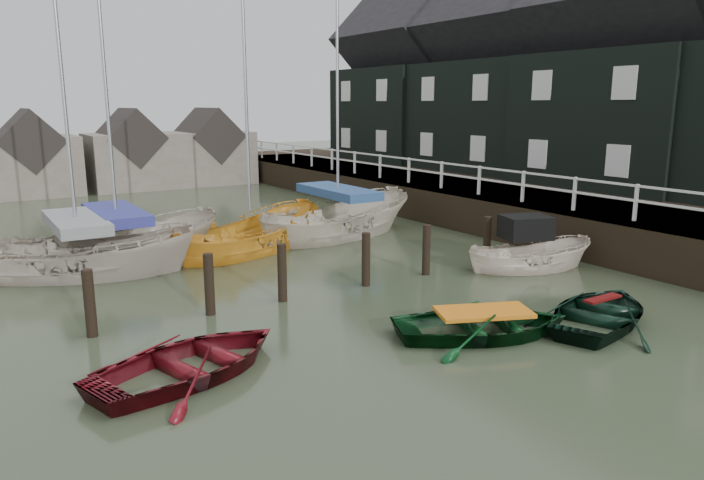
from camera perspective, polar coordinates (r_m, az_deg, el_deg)
ground at (r=13.34m, az=4.24°, el=-8.02°), size 120.00×120.00×0.00m
pier at (r=26.54m, az=7.65°, el=3.72°), size 3.04×32.00×2.70m
land_strip at (r=30.49m, az=15.56°, el=3.13°), size 14.00×38.00×1.50m
quay_houses at (r=29.28m, az=18.22°, el=13.78°), size 6.52×28.14×10.01m
mooring_pilings at (r=15.06m, az=-6.06°, el=-3.67°), size 13.72×0.22×1.80m
far_sheds at (r=37.03m, az=-19.74°, el=7.31°), size 14.00×4.08×4.39m
rowboat_red at (r=11.52m, az=-14.23°, el=-11.76°), size 4.30×3.59×0.77m
rowboat_green at (r=13.20m, az=11.79°, el=-8.49°), size 4.37×3.83×0.75m
rowboat_dkgreen at (r=14.65m, az=21.65°, el=-7.00°), size 4.28×3.68×0.75m
motorboat at (r=18.54m, az=15.76°, el=-2.23°), size 4.00×2.56×2.24m
sailboat_a at (r=18.92m, az=-23.45°, el=-2.69°), size 6.76×4.81×11.33m
sailboat_b at (r=19.78m, az=-20.35°, el=-1.80°), size 6.64×3.21×12.34m
sailboat_c at (r=20.52m, az=-9.15°, el=-0.83°), size 6.54×4.41×11.20m
sailboat_d at (r=22.53m, az=-1.27°, el=0.62°), size 7.21×3.98×12.69m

